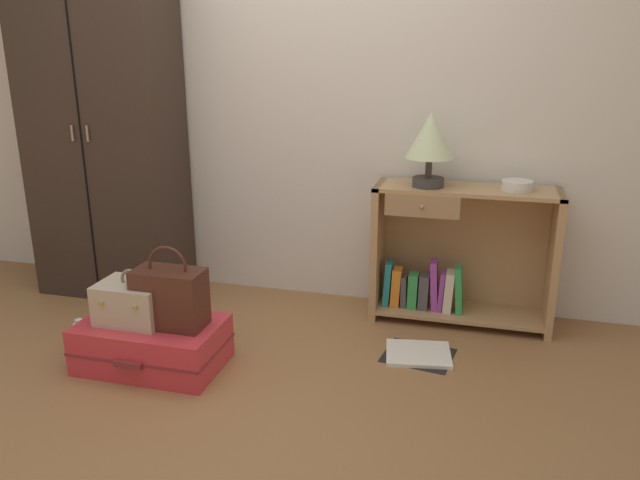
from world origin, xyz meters
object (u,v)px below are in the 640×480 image
train_case (133,302)px  bottle (81,336)px  table_lamp (430,139)px  open_book_on_floor (418,354)px  wardrobe (104,128)px  bookshelf (455,257)px  bowl (517,185)px  suitcase_large (152,344)px  handbag (170,297)px

train_case → bottle: (-0.37, 0.06, -0.25)m
table_lamp → open_book_on_floor: bearing=-85.3°
wardrobe → open_book_on_floor: (1.99, -0.43, -1.02)m
bookshelf → bowl: size_ratio=6.16×
suitcase_large → handbag: bearing=0.0°
bookshelf → handbag: size_ratio=2.49×
bowl → bottle: (-2.12, -0.88, -0.73)m
bottle → open_book_on_floor: size_ratio=0.44×
bookshelf → suitcase_large: bearing=-145.7°
table_lamp → suitcase_large: (-1.21, -0.90, -0.92)m
bowl → train_case: 2.05m
bottle → handbag: bearing=-5.6°
wardrobe → bookshelf: size_ratio=2.08×
suitcase_large → handbag: size_ratio=1.74×
bottle → bookshelf: bearing=25.9°
handbag → bowl: bearing=30.9°
bowl → bottle: 2.41m
handbag → open_book_on_floor: bearing=21.1°
handbag → open_book_on_floor: (1.14, 0.44, -0.37)m
wardrobe → handbag: 1.39m
suitcase_large → open_book_on_floor: size_ratio=1.83×
table_lamp → handbag: size_ratio=1.00×
bottle → open_book_on_floor: bearing=12.6°
table_lamp → bottle: table_lamp is taller
suitcase_large → train_case: train_case is taller
bowl → open_book_on_floor: 1.03m
handbag → bottle: handbag is taller
bookshelf → open_book_on_floor: (-0.13, -0.51, -0.37)m
table_lamp → bowl: size_ratio=2.48×
wardrobe → bookshelf: (2.12, 0.07, -0.66)m
train_case → bottle: 0.45m
handbag → bottle: size_ratio=2.40×
bowl → handbag: size_ratio=0.40×
table_lamp → bottle: 2.10m
table_lamp → handbag: (-1.10, -0.90, -0.66)m
wardrobe → bottle: (0.29, -0.82, -0.96)m
suitcase_large → bowl: bearing=29.1°
train_case → handbag: handbag is taller
train_case → bookshelf: bearing=32.9°
wardrobe → suitcase_large: bearing=-49.7°
bookshelf → table_lamp: (-0.17, -0.05, 0.66)m
bowl → wardrobe: bearing=-178.6°
bookshelf → handbag: bookshelf is taller
wardrobe → handbag: (0.85, -0.87, -0.66)m
bookshelf → handbag: (-1.27, -0.95, 0.00)m
suitcase_large → wardrobe: bearing=130.3°
bowl → suitcase_large: bowl is taller
wardrobe → train_case: bearing=-53.2°
bowl → open_book_on_floor: (-0.42, -0.49, -0.80)m
bowl → train_case: size_ratio=0.50×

